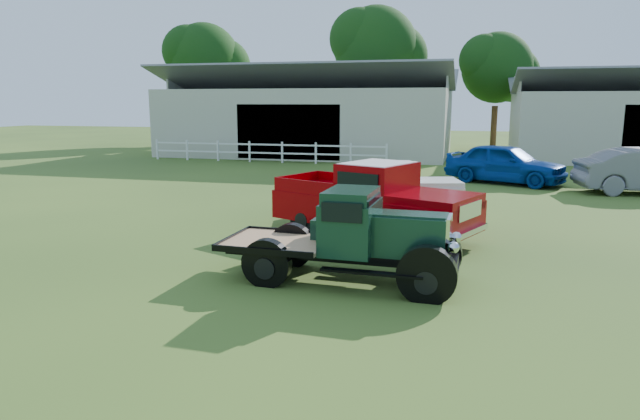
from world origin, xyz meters
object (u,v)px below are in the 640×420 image
(misc_car_blue, at_px, (505,163))
(white_pickup, at_px, (391,189))
(red_pickup, at_px, (374,200))
(vintage_flatbed, at_px, (346,236))

(misc_car_blue, bearing_deg, white_pickup, 179.43)
(red_pickup, height_order, misc_car_blue, red_pickup)
(white_pickup, bearing_deg, red_pickup, -106.24)
(vintage_flatbed, distance_m, red_pickup, 3.76)
(red_pickup, bearing_deg, misc_car_blue, 94.42)
(vintage_flatbed, height_order, misc_car_blue, vintage_flatbed)
(vintage_flatbed, xyz_separation_m, misc_car_blue, (3.72, 15.03, -0.06))
(red_pickup, height_order, white_pickup, red_pickup)
(white_pickup, xyz_separation_m, misc_car_blue, (3.78, 8.13, 0.06))
(red_pickup, relative_size, white_pickup, 1.25)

